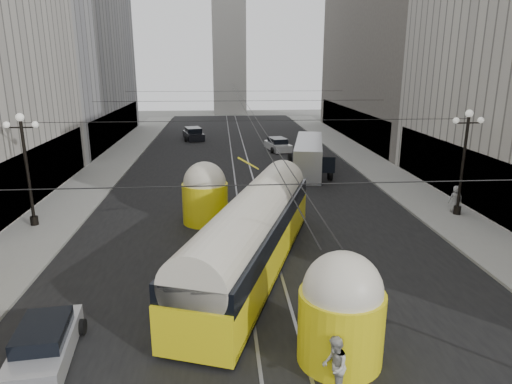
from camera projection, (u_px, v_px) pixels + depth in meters
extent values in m
cube|color=black|center=(242.00, 168.00, 41.11)|extent=(20.00, 85.00, 0.02)
cube|color=gray|center=(115.00, 161.00, 43.56)|extent=(4.00, 72.00, 0.15)
cube|color=gray|center=(360.00, 157.00, 45.34)|extent=(4.00, 72.00, 0.15)
cube|color=gray|center=(233.00, 168.00, 41.06)|extent=(0.12, 85.00, 0.04)
cube|color=gray|center=(250.00, 168.00, 41.17)|extent=(0.12, 85.00, 0.04)
cube|color=black|center=(44.00, 170.00, 31.38)|extent=(0.10, 18.00, 3.60)
cube|color=#999999|center=(55.00, 17.00, 50.69)|extent=(12.00, 28.00, 28.00)
cube|color=black|center=(118.00, 125.00, 54.40)|extent=(0.10, 25.20, 3.60)
cube|color=black|center=(451.00, 170.00, 31.54)|extent=(0.10, 18.00, 3.60)
cube|color=#514C47|center=(406.00, 2.00, 53.10)|extent=(12.00, 32.00, 32.00)
cube|color=black|center=(349.00, 123.00, 56.48)|extent=(0.10, 28.80, 3.60)
cube|color=#B2AFA8|center=(229.00, 47.00, 83.41)|extent=(6.00, 6.00, 24.00)
cylinder|color=black|center=(28.00, 174.00, 25.42)|extent=(0.18, 0.18, 6.00)
cylinder|color=black|center=(34.00, 221.00, 26.16)|extent=(0.44, 0.44, 0.50)
cylinder|color=black|center=(21.00, 127.00, 24.71)|extent=(1.60, 0.08, 0.08)
sphere|color=white|center=(20.00, 117.00, 24.56)|extent=(0.44, 0.44, 0.44)
sphere|color=white|center=(7.00, 125.00, 24.61)|extent=(0.36, 0.36, 0.36)
sphere|color=white|center=(35.00, 125.00, 24.72)|extent=(0.36, 0.36, 0.36)
cylinder|color=black|center=(463.00, 166.00, 27.28)|extent=(0.18, 0.18, 6.00)
cylinder|color=black|center=(457.00, 210.00, 28.03)|extent=(0.44, 0.44, 0.50)
cylinder|color=black|center=(468.00, 123.00, 26.57)|extent=(1.60, 0.08, 0.08)
sphere|color=white|center=(469.00, 113.00, 26.42)|extent=(0.44, 0.44, 0.44)
sphere|color=white|center=(456.00, 120.00, 26.47)|extent=(0.36, 0.36, 0.36)
sphere|color=white|center=(481.00, 120.00, 26.58)|extent=(0.36, 0.36, 0.36)
cylinder|color=black|center=(290.00, 184.00, 12.14)|extent=(25.00, 0.03, 0.03)
cylinder|color=black|center=(253.00, 121.00, 25.57)|extent=(25.00, 0.03, 0.03)
cylinder|color=black|center=(241.00, 101.00, 39.00)|extent=(25.00, 0.03, 0.03)
cylinder|color=black|center=(236.00, 91.00, 52.43)|extent=(25.00, 0.03, 0.03)
cylinder|color=black|center=(239.00, 100.00, 42.89)|extent=(0.03, 72.00, 0.03)
cylinder|color=black|center=(244.00, 100.00, 42.92)|extent=(0.03, 72.00, 0.03)
cube|color=yellow|center=(252.00, 248.00, 20.53)|extent=(7.20, 14.50, 1.75)
cube|color=black|center=(252.00, 265.00, 20.76)|extent=(7.06, 14.09, 0.31)
cube|color=black|center=(252.00, 224.00, 20.23)|extent=(7.15, 14.30, 0.87)
cylinder|color=silver|center=(252.00, 218.00, 20.14)|extent=(6.84, 14.20, 2.37)
cylinder|color=yellow|center=(341.00, 327.00, 14.23)|extent=(2.68, 2.68, 2.37)
sphere|color=silver|center=(343.00, 291.00, 13.89)|extent=(2.47, 2.47, 2.47)
cylinder|color=yellow|center=(205.00, 203.00, 26.78)|extent=(2.68, 2.68, 2.37)
sphere|color=silver|center=(205.00, 183.00, 26.45)|extent=(2.47, 2.47, 2.47)
sphere|color=#FFF2BF|center=(362.00, 356.00, 13.30)|extent=(0.36, 0.36, 0.36)
cube|color=#B4B5BA|center=(309.00, 155.00, 39.70)|extent=(4.31, 10.79, 2.64)
cube|color=black|center=(309.00, 150.00, 39.58)|extent=(4.25, 10.43, 0.97)
cube|color=black|center=(322.00, 165.00, 34.60)|extent=(2.00, 0.51, 1.23)
cylinder|color=black|center=(303.00, 176.00, 36.48)|extent=(0.30, 0.88, 0.88)
cylinder|color=black|center=(330.00, 175.00, 36.64)|extent=(0.30, 0.88, 0.88)
cylinder|color=black|center=(290.00, 158.00, 43.27)|extent=(0.30, 0.88, 0.88)
cylinder|color=black|center=(313.00, 158.00, 43.43)|extent=(0.30, 0.88, 0.88)
cube|color=#AFB0B4|center=(45.00, 348.00, 14.44)|extent=(2.04, 4.12, 0.70)
cube|color=black|center=(43.00, 334.00, 14.30)|extent=(1.66, 2.32, 0.66)
cylinder|color=black|center=(2.00, 381.00, 13.13)|extent=(0.22, 0.56, 0.56)
cylinder|color=black|center=(55.00, 379.00, 13.23)|extent=(0.22, 0.56, 0.56)
cylinder|color=black|center=(38.00, 329.00, 15.71)|extent=(0.22, 0.56, 0.56)
cylinder|color=black|center=(82.00, 327.00, 15.82)|extent=(0.22, 0.56, 0.56)
cube|color=white|center=(278.00, 146.00, 49.20)|extent=(2.63, 4.61, 0.77)
cube|color=black|center=(278.00, 141.00, 49.05)|extent=(2.02, 2.65, 0.73)
cylinder|color=black|center=(272.00, 150.00, 47.77)|extent=(0.22, 0.62, 0.62)
cylinder|color=black|center=(287.00, 150.00, 47.89)|extent=(0.22, 0.62, 0.62)
cylinder|color=black|center=(269.00, 145.00, 50.60)|extent=(0.22, 0.62, 0.62)
cylinder|color=black|center=(283.00, 145.00, 50.72)|extent=(0.22, 0.62, 0.62)
cube|color=black|center=(194.00, 135.00, 56.25)|extent=(2.98, 5.03, 0.83)
cube|color=black|center=(193.00, 131.00, 56.09)|extent=(2.26, 2.92, 0.79)
cylinder|color=black|center=(186.00, 139.00, 54.70)|extent=(0.22, 0.67, 0.67)
cylinder|color=black|center=(200.00, 139.00, 54.83)|extent=(0.22, 0.67, 0.67)
cylinder|color=black|center=(187.00, 135.00, 57.77)|extent=(0.22, 0.67, 0.67)
cylinder|color=black|center=(201.00, 135.00, 57.90)|extent=(0.22, 0.67, 0.67)
imported|color=#B8B7AC|center=(334.00, 366.00, 12.84)|extent=(0.85, 1.00, 1.79)
imported|color=gray|center=(456.00, 199.00, 28.26)|extent=(0.86, 0.56, 1.69)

